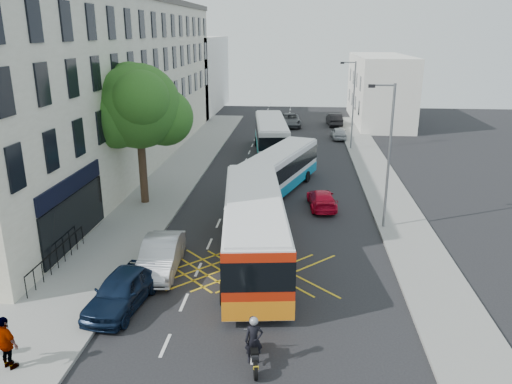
% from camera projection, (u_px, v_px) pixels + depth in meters
% --- Properties ---
extents(ground, '(120.00, 120.00, 0.00)m').
position_uv_depth(ground, '(254.00, 350.00, 17.59)').
color(ground, black).
rests_on(ground, ground).
extents(pavement_left, '(5.00, 70.00, 0.15)m').
position_uv_depth(pavement_left, '(145.00, 203.00, 32.50)').
color(pavement_left, gray).
rests_on(pavement_left, ground).
extents(pavement_right, '(3.00, 70.00, 0.15)m').
position_uv_depth(pavement_right, '(395.00, 210.00, 31.16)').
color(pavement_right, gray).
rests_on(pavement_right, ground).
extents(terrace_main, '(8.30, 45.00, 13.50)m').
position_uv_depth(terrace_main, '(108.00, 83.00, 39.89)').
color(terrace_main, beige).
rests_on(terrace_main, ground).
extents(terrace_far, '(8.00, 20.00, 10.00)m').
position_uv_depth(terrace_far, '(190.00, 74.00, 69.36)').
color(terrace_far, silver).
rests_on(terrace_far, ground).
extents(building_right, '(6.00, 18.00, 8.00)m').
position_uv_depth(building_right, '(379.00, 89.00, 60.94)').
color(building_right, silver).
rests_on(building_right, ground).
extents(street_tree, '(6.30, 5.70, 8.80)m').
position_uv_depth(street_tree, '(138.00, 107.00, 30.55)').
color(street_tree, '#382619').
rests_on(street_tree, pavement_left).
extents(lamp_near, '(1.45, 0.15, 8.00)m').
position_uv_depth(lamp_near, '(388.00, 150.00, 27.03)').
color(lamp_near, slate).
rests_on(lamp_near, pavement_right).
extents(lamp_far, '(1.45, 0.15, 8.00)m').
position_uv_depth(lamp_far, '(352.00, 101.00, 45.99)').
color(lamp_far, slate).
rests_on(lamp_far, pavement_right).
extents(railings, '(0.08, 5.60, 1.14)m').
position_uv_depth(railings, '(57.00, 257.00, 23.20)').
color(railings, black).
rests_on(railings, pavement_left).
extents(bus_near, '(4.15, 12.15, 3.35)m').
position_uv_depth(bus_near, '(254.00, 228.00, 23.86)').
color(bus_near, silver).
rests_on(bus_near, ground).
extents(bus_mid, '(5.46, 10.44, 2.87)m').
position_uv_depth(bus_mid, '(279.00, 170.00, 34.77)').
color(bus_mid, silver).
rests_on(bus_mid, ground).
extents(bus_far, '(3.82, 11.41, 3.15)m').
position_uv_depth(bus_far, '(271.00, 136.00, 45.39)').
color(bus_far, silver).
rests_on(bus_far, ground).
extents(motorbike, '(0.73, 2.08, 1.85)m').
position_uv_depth(motorbike, '(254.00, 343.00, 16.56)').
color(motorbike, black).
rests_on(motorbike, ground).
extents(parked_car_blue, '(2.32, 4.60, 1.50)m').
position_uv_depth(parked_car_blue, '(122.00, 290.00, 20.15)').
color(parked_car_blue, black).
rests_on(parked_car_blue, ground).
extents(parked_car_silver, '(1.94, 4.76, 1.54)m').
position_uv_depth(parked_car_silver, '(161.00, 256.00, 23.23)').
color(parked_car_silver, '#B5B7BD').
rests_on(parked_car_silver, ground).
extents(red_hatchback, '(1.99, 4.11, 1.15)m').
position_uv_depth(red_hatchback, '(322.00, 199.00, 31.65)').
color(red_hatchback, red).
rests_on(red_hatchback, ground).
extents(distant_car_grey, '(2.88, 5.51, 1.48)m').
position_uv_depth(distant_car_grey, '(290.00, 120.00, 58.76)').
color(distant_car_grey, '#43464B').
rests_on(distant_car_grey, ground).
extents(distant_car_silver, '(1.55, 3.65, 1.23)m').
position_uv_depth(distant_car_silver, '(339.00, 133.00, 51.93)').
color(distant_car_silver, '#AEB1B6').
rests_on(distant_car_silver, ground).
extents(distant_car_dark, '(1.87, 4.41, 1.42)m').
position_uv_depth(distant_car_dark, '(334.00, 119.00, 59.39)').
color(distant_car_dark, black).
rests_on(distant_car_dark, ground).
extents(pedestrian_far, '(1.20, 0.88, 1.88)m').
position_uv_depth(pedestrian_far, '(7.00, 343.00, 16.17)').
color(pedestrian_far, gray).
rests_on(pedestrian_far, pavement_left).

